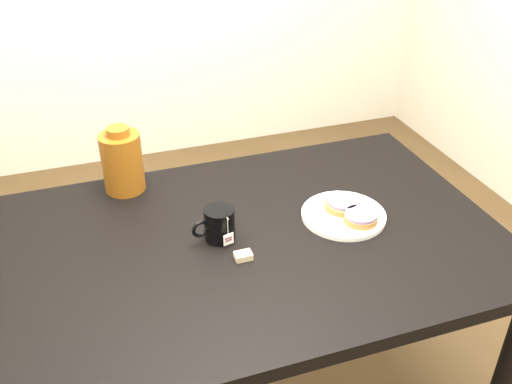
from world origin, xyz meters
The scene contains 7 objects.
table centered at (0.00, 0.00, 0.67)m, with size 1.40×0.90×0.75m.
plate centered at (0.29, 0.01, 0.76)m, with size 0.24×0.24×0.02m.
bagel_back centered at (0.30, 0.03, 0.78)m, with size 0.15×0.15×0.03m.
bagel_front centered at (0.32, -0.05, 0.78)m, with size 0.13×0.13×0.03m.
mug centered at (-0.07, 0.02, 0.80)m, with size 0.13×0.10×0.09m.
teabag_pouch centered at (-0.04, -0.08, 0.76)m, with size 0.04×0.03×0.02m, color #C6B793.
bagel_package centered at (-0.28, 0.37, 0.85)m, with size 0.15×0.15×0.21m.
Camera 1 is at (-0.39, -1.20, 1.68)m, focal length 40.00 mm.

